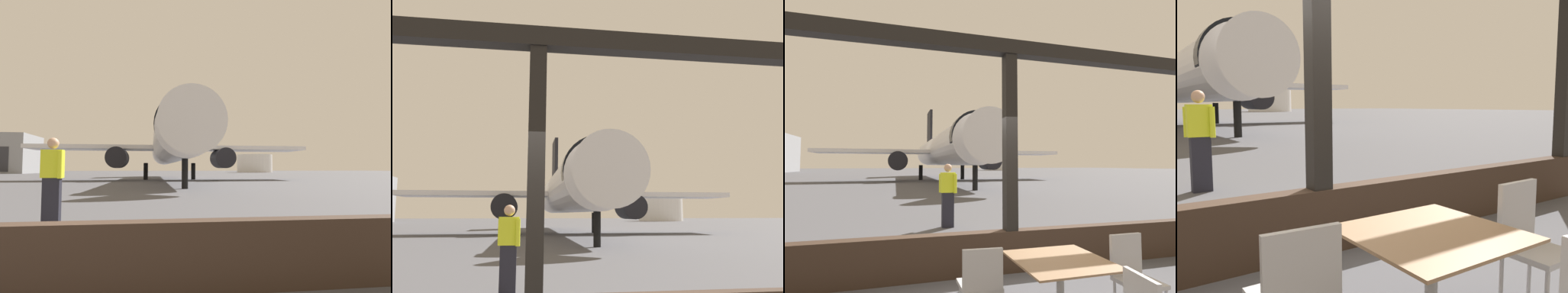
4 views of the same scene
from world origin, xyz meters
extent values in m
plane|color=#4C4C51|center=(0.00, 40.00, 0.00)|extent=(220.00, 220.00, 0.00)
cube|color=#38281E|center=(0.00, 0.00, 0.33)|extent=(9.03, 0.24, 0.65)
cube|color=black|center=(0.00, 0.00, 3.68)|extent=(9.03, 0.24, 0.24)
cube|color=black|center=(0.00, 0.00, 1.78)|extent=(0.20, 0.20, 3.56)
cube|color=#8C6B4C|center=(-0.15, -1.79, 0.72)|extent=(0.95, 0.95, 0.02)
cube|color=#B2B2B7|center=(-0.98, -1.60, 0.48)|extent=(0.40, 0.40, 0.04)
cube|color=#B2B2B7|center=(-0.99, -1.78, 0.70)|extent=(0.40, 0.07, 0.40)
cube|color=#B2B2B7|center=(0.67, -1.98, 0.47)|extent=(0.40, 0.40, 0.04)
cube|color=#B2B2B7|center=(0.67, -1.80, 0.72)|extent=(0.40, 0.04, 0.45)
cylinder|color=silver|center=(3.38, 29.39, 3.41)|extent=(3.46, 30.58, 3.46)
cone|color=silver|center=(3.38, 12.80, 3.41)|extent=(3.29, 2.60, 3.29)
cylinder|color=black|center=(3.38, 14.70, 3.56)|extent=(3.53, 0.90, 3.53)
cube|color=silver|center=(-3.60, 28.84, 3.11)|extent=(12.23, 4.20, 0.36)
cube|color=silver|center=(10.36, 28.84, 3.11)|extent=(12.23, 4.20, 0.36)
cylinder|color=black|center=(-1.55, 27.44, 2.11)|extent=(1.90, 3.20, 1.90)
cylinder|color=black|center=(8.31, 27.44, 2.11)|extent=(1.90, 3.20, 1.90)
cube|color=black|center=(3.38, 43.18, 7.54)|extent=(0.36, 4.40, 5.20)
cylinder|color=black|center=(3.38, 15.00, 0.84)|extent=(0.36, 0.36, 1.68)
cylinder|color=black|center=(0.98, 29.84, 0.84)|extent=(0.44, 0.44, 1.68)
cylinder|color=black|center=(5.78, 29.84, 0.84)|extent=(0.44, 0.44, 1.68)
cube|color=black|center=(-0.41, 3.66, 0.47)|extent=(0.32, 0.20, 0.95)
cube|color=yellow|center=(-0.41, 3.66, 1.23)|extent=(0.40, 0.22, 0.55)
sphere|color=tan|center=(-0.41, 3.66, 1.63)|extent=(0.22, 0.22, 0.22)
cylinder|color=yellow|center=(-0.59, 3.82, 1.20)|extent=(0.09, 0.09, 0.52)
cylinder|color=yellow|center=(-0.23, 3.50, 1.20)|extent=(0.09, 0.09, 0.52)
cylinder|color=white|center=(30.85, 86.61, 2.52)|extent=(9.93, 9.93, 5.04)
camera|label=1|loc=(1.51, -3.03, 1.13)|focal=29.79mm
camera|label=2|loc=(-0.13, -4.79, 1.56)|focal=37.80mm
camera|label=3|loc=(-1.83, -4.65, 1.72)|focal=27.67mm
camera|label=4|loc=(-1.74, -3.45, 1.48)|focal=35.75mm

